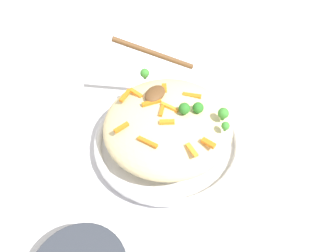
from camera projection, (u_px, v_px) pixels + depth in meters
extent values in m
plane|color=silver|center=(168.00, 147.00, 0.76)|extent=(2.40, 2.40, 0.00)
cylinder|color=silver|center=(168.00, 144.00, 0.75)|extent=(0.32, 0.32, 0.02)
torus|color=silver|center=(168.00, 139.00, 0.74)|extent=(0.35, 0.35, 0.02)
torus|color=black|center=(168.00, 138.00, 0.73)|extent=(0.34, 0.34, 0.00)
ellipsoid|color=beige|center=(168.00, 125.00, 0.70)|extent=(0.29, 0.29, 0.09)
cube|color=orange|center=(153.00, 101.00, 0.68)|extent=(0.04, 0.03, 0.01)
cube|color=orange|center=(121.00, 127.00, 0.64)|extent=(0.03, 0.02, 0.01)
cube|color=orange|center=(172.00, 108.00, 0.66)|extent=(0.01, 0.04, 0.01)
cube|color=orange|center=(162.00, 110.00, 0.66)|extent=(0.04, 0.02, 0.01)
cube|color=orange|center=(208.00, 143.00, 0.61)|extent=(0.01, 0.03, 0.01)
cube|color=orange|center=(164.00, 88.00, 0.71)|extent=(0.03, 0.03, 0.01)
cube|color=orange|center=(148.00, 142.00, 0.61)|extent=(0.01, 0.04, 0.01)
cube|color=orange|center=(192.00, 150.00, 0.60)|extent=(0.02, 0.03, 0.01)
cube|color=orange|center=(192.00, 95.00, 0.70)|extent=(0.02, 0.04, 0.01)
cube|color=orange|center=(167.00, 122.00, 0.64)|extent=(0.02, 0.03, 0.01)
cube|color=orange|center=(136.00, 93.00, 0.70)|extent=(0.02, 0.04, 0.01)
cube|color=orange|center=(125.00, 95.00, 0.70)|extent=(0.04, 0.01, 0.01)
cylinder|color=#377928|center=(145.00, 77.00, 0.74)|extent=(0.01, 0.01, 0.01)
sphere|color=#3D8E33|center=(145.00, 73.00, 0.73)|extent=(0.02, 0.02, 0.02)
cylinder|color=#377928|center=(225.00, 129.00, 0.63)|extent=(0.01, 0.01, 0.01)
sphere|color=#3D8E33|center=(226.00, 126.00, 0.63)|extent=(0.02, 0.02, 0.02)
cylinder|color=#296820|center=(198.00, 112.00, 0.66)|extent=(0.01, 0.01, 0.01)
sphere|color=#2D7A28|center=(198.00, 108.00, 0.66)|extent=(0.02, 0.02, 0.02)
cylinder|color=#377928|center=(222.00, 118.00, 0.65)|extent=(0.01, 0.01, 0.01)
sphere|color=#3D8E33|center=(223.00, 113.00, 0.64)|extent=(0.02, 0.02, 0.02)
cylinder|color=#296820|center=(184.00, 113.00, 0.66)|extent=(0.01, 0.01, 0.01)
sphere|color=#2D7A28|center=(184.00, 108.00, 0.65)|extent=(0.02, 0.02, 0.02)
ellipsoid|color=brown|center=(155.00, 94.00, 0.69)|extent=(0.06, 0.04, 0.02)
cylinder|color=brown|center=(154.00, 53.00, 0.72)|extent=(0.11, 0.16, 0.09)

